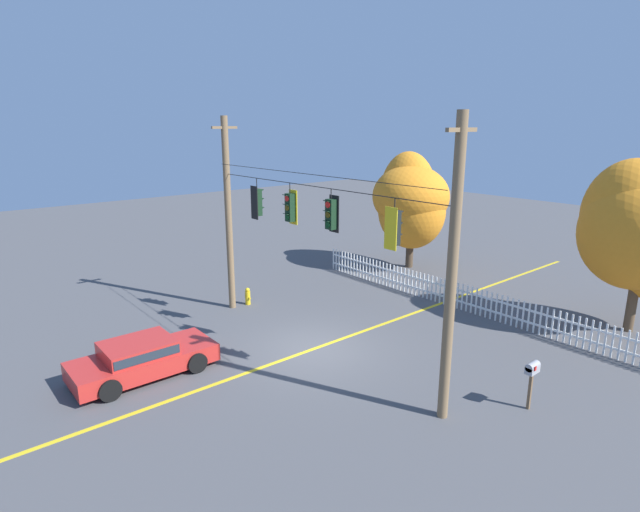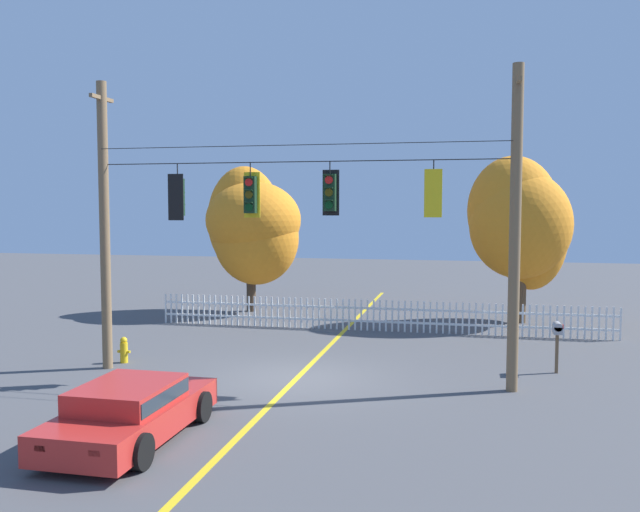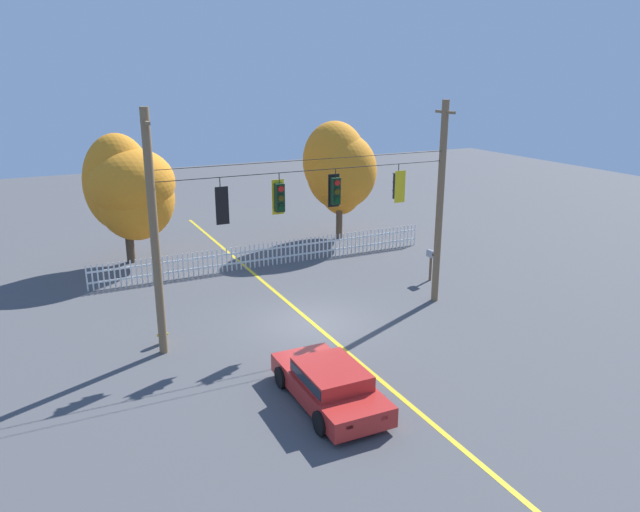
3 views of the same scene
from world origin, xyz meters
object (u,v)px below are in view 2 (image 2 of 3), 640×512
object	(u,v)px
traffic_signal_southbound_primary	(433,193)
autumn_maple_mid	(520,222)
autumn_maple_near_fence	(252,226)
roadside_mailbox	(557,332)
traffic_signal_westbound_side	(178,197)
parked_car	(131,410)
traffic_signal_eastbound_side	(251,195)
traffic_signal_northbound_secondary	(330,192)
fire_hydrant	(124,350)

from	to	relation	value
traffic_signal_southbound_primary	autumn_maple_mid	bearing A→B (deg)	74.43
autumn_maple_near_fence	roadside_mailbox	world-z (taller)	autumn_maple_near_fence
traffic_signal_westbound_side	parked_car	xyz separation A→B (m)	(1.31, -5.21, -4.14)
traffic_signal_eastbound_side	parked_car	world-z (taller)	traffic_signal_eastbound_side
traffic_signal_southbound_primary	parked_car	bearing A→B (deg)	-136.15
traffic_signal_northbound_secondary	fire_hydrant	bearing A→B (deg)	173.72
traffic_signal_eastbound_side	autumn_maple_mid	world-z (taller)	autumn_maple_mid
traffic_signal_northbound_secondary	roadside_mailbox	bearing A→B (deg)	19.72
autumn_maple_near_fence	roadside_mailbox	bearing A→B (deg)	-35.94
traffic_signal_southbound_primary	parked_car	size ratio (longest dim) A/B	0.33
traffic_signal_southbound_primary	roadside_mailbox	distance (m)	5.34
traffic_signal_westbound_side	autumn_maple_mid	bearing A→B (deg)	46.39
autumn_maple_mid	roadside_mailbox	bearing A→B (deg)	-86.72
traffic_signal_eastbound_side	autumn_maple_near_fence	size ratio (longest dim) A/B	0.23
autumn_maple_mid	roadside_mailbox	distance (m)	8.36
traffic_signal_westbound_side	traffic_signal_southbound_primary	distance (m)	6.74
autumn_maple_near_fence	traffic_signal_northbound_secondary	bearing A→B (deg)	-62.02
traffic_signal_southbound_primary	roadside_mailbox	xyz separation A→B (m)	(3.24, 2.11, -3.69)
autumn_maple_mid	parked_car	size ratio (longest dim) A/B	1.49
autumn_maple_mid	roadside_mailbox	size ratio (longest dim) A/B	4.62
autumn_maple_near_fence	traffic_signal_westbound_side	bearing A→B (deg)	-82.72
traffic_signal_westbound_side	autumn_maple_mid	distance (m)	13.83
traffic_signal_northbound_secondary	roadside_mailbox	size ratio (longest dim) A/B	0.99
autumn_maple_mid	parked_car	world-z (taller)	autumn_maple_mid
traffic_signal_westbound_side	fire_hydrant	world-z (taller)	traffic_signal_westbound_side
autumn_maple_near_fence	parked_car	world-z (taller)	autumn_maple_near_fence
traffic_signal_eastbound_side	roadside_mailbox	xyz separation A→B (m)	(7.94, 2.09, -3.67)
traffic_signal_northbound_secondary	parked_car	size ratio (longest dim) A/B	0.32
traffic_signal_westbound_side	traffic_signal_northbound_secondary	distance (m)	4.14
traffic_signal_eastbound_side	traffic_signal_southbound_primary	size ratio (longest dim) A/B	1.02
traffic_signal_northbound_secondary	autumn_maple_near_fence	bearing A→B (deg)	117.98
traffic_signal_southbound_primary	autumn_maple_mid	distance (m)	10.42
traffic_signal_eastbound_side	fire_hydrant	world-z (taller)	traffic_signal_eastbound_side
traffic_signal_southbound_primary	traffic_signal_eastbound_side	bearing A→B (deg)	179.77
traffic_signal_westbound_side	traffic_signal_eastbound_side	world-z (taller)	same
autumn_maple_mid	traffic_signal_northbound_secondary	bearing A→B (deg)	-118.33
traffic_signal_westbound_side	traffic_signal_northbound_secondary	bearing A→B (deg)	0.27
autumn_maple_near_fence	fire_hydrant	xyz separation A→B (m)	(-0.74, -9.59, -3.29)
traffic_signal_northbound_secondary	roadside_mailbox	xyz separation A→B (m)	(5.83, 2.09, -3.72)
traffic_signal_northbound_secondary	autumn_maple_near_fence	size ratio (longest dim) A/B	0.22
parked_car	fire_hydrant	world-z (taller)	parked_car
traffic_signal_eastbound_side	autumn_maple_near_fence	xyz separation A→B (m)	(-3.35, 10.27, -1.14)
autumn_maple_near_fence	roadside_mailbox	size ratio (longest dim) A/B	4.46
traffic_signal_northbound_secondary	traffic_signal_southbound_primary	bearing A→B (deg)	-0.42
traffic_signal_westbound_side	traffic_signal_eastbound_side	xyz separation A→B (m)	(2.03, 0.02, 0.06)
autumn_maple_near_fence	fire_hydrant	distance (m)	10.17
traffic_signal_westbound_side	traffic_signal_northbound_secondary	world-z (taller)	same
autumn_maple_mid	fire_hydrant	bearing A→B (deg)	-141.24
traffic_signal_northbound_secondary	parked_car	world-z (taller)	traffic_signal_northbound_secondary
parked_car	traffic_signal_westbound_side	bearing A→B (deg)	104.13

